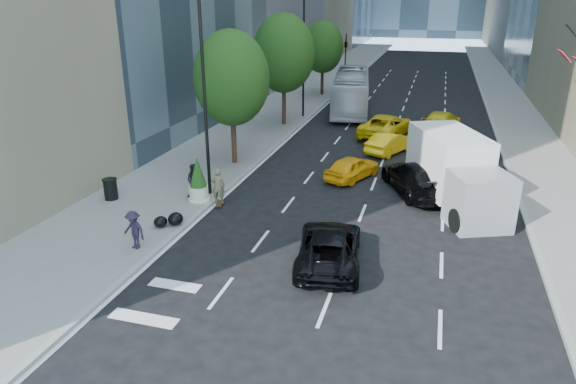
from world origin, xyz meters
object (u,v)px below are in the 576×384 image
(box_truck, at_px, (455,171))
(planter_shrub, at_px, (198,180))
(skateboarder, at_px, (218,188))
(city_bus, at_px, (351,92))
(black_sedan_mercedes, at_px, (416,178))
(trash_can, at_px, (111,189))
(black_sedan_lincoln, at_px, (329,247))

(box_truck, distance_m, planter_shrub, 11.94)
(skateboarder, relative_size, box_truck, 0.24)
(box_truck, bearing_deg, city_bus, 89.88)
(black_sedan_mercedes, bearing_deg, box_truck, 124.01)
(city_bus, height_order, trash_can, city_bus)
(city_bus, bearing_deg, black_sedan_lincoln, -90.01)
(black_sedan_mercedes, distance_m, planter_shrub, 10.66)
(black_sedan_mercedes, xyz_separation_m, city_bus, (-6.43, 18.41, 0.87))
(skateboarder, height_order, city_bus, city_bus)
(city_bus, height_order, box_truck, city_bus)
(black_sedan_mercedes, height_order, trash_can, black_sedan_mercedes)
(box_truck, relative_size, planter_shrub, 3.37)
(skateboarder, height_order, black_sedan_lincoln, skateboarder)
(black_sedan_lincoln, bearing_deg, city_bus, -90.36)
(skateboarder, height_order, trash_can, skateboarder)
(trash_can, bearing_deg, box_truck, 15.24)
(city_bus, bearing_deg, planter_shrub, -106.38)
(black_sedan_lincoln, height_order, black_sedan_mercedes, black_sedan_mercedes)
(black_sedan_mercedes, relative_size, city_bus, 0.46)
(box_truck, xyz_separation_m, planter_shrub, (-11.48, -3.24, -0.49))
(planter_shrub, bearing_deg, black_sedan_mercedes, 23.83)
(box_truck, xyz_separation_m, trash_can, (-15.58, -4.24, -1.03))
(black_sedan_mercedes, bearing_deg, black_sedan_lincoln, 47.84)
(black_sedan_lincoln, height_order, trash_can, black_sedan_lincoln)
(box_truck, height_order, trash_can, box_truck)
(black_sedan_lincoln, distance_m, box_truck, 8.52)
(city_bus, relative_size, trash_can, 12.39)
(skateboarder, relative_size, black_sedan_mercedes, 0.31)
(city_bus, xyz_separation_m, planter_shrub, (-3.32, -22.71, -0.48))
(city_bus, xyz_separation_m, trash_can, (-7.42, -23.71, -1.02))
(black_sedan_mercedes, bearing_deg, trash_can, -3.51)
(black_sedan_lincoln, relative_size, box_truck, 0.66)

